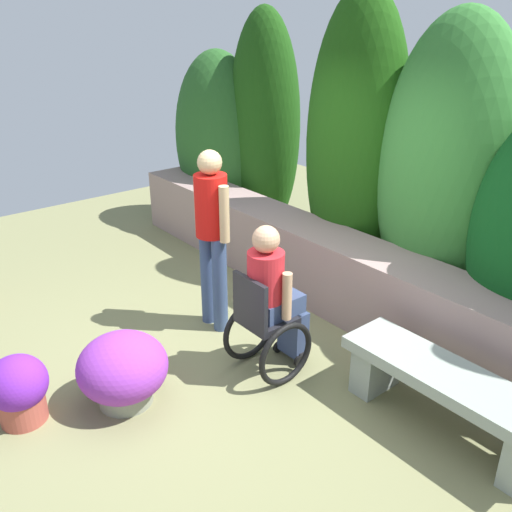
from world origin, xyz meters
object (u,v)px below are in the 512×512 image
person_standing_companion (212,229)px  flower_pot_small_foreground (19,389)px  flower_pot_purple_near (123,370)px  person_in_wheelchair (271,305)px  stone_bench (447,392)px

person_standing_companion → flower_pot_small_foreground: person_standing_companion is taller
person_standing_companion → flower_pot_purple_near: (0.52, -1.22, -0.72)m
flower_pot_purple_near → person_in_wheelchair: bearing=72.2°
stone_bench → flower_pot_small_foreground: size_ratio=2.98×
flower_pot_small_foreground → stone_bench: bearing=49.1°
person_in_wheelchair → person_standing_companion: (-0.89, 0.05, 0.39)m
person_standing_companion → stone_bench: bearing=3.3°
stone_bench → person_in_wheelchair: (-1.38, -0.50, 0.29)m
flower_pot_purple_near → flower_pot_small_foreground: size_ratio=1.29×
stone_bench → person_standing_companion: 2.41m
person_in_wheelchair → flower_pot_purple_near: bearing=-101.1°
person_standing_companion → flower_pot_small_foreground: 2.07m
stone_bench → person_standing_companion: (-2.27, -0.44, 0.68)m
stone_bench → person_standing_companion: size_ratio=0.93×
stone_bench → flower_pot_purple_near: (-1.75, -1.67, -0.04)m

